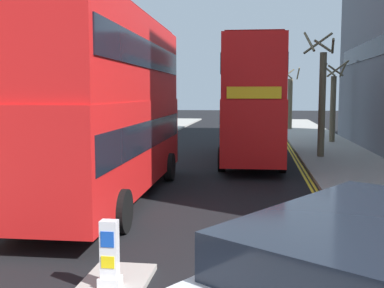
% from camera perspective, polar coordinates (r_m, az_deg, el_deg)
% --- Properties ---
extents(sidewalk_right, '(4.00, 80.00, 0.14)m').
position_cam_1_polar(sidewalk_right, '(19.13, 20.32, -3.83)').
color(sidewalk_right, '#9E9991').
rests_on(sidewalk_right, ground).
extents(sidewalk_left, '(4.00, 80.00, 0.14)m').
position_cam_1_polar(sidewalk_left, '(20.66, -17.63, -3.02)').
color(sidewalk_left, '#9E9991').
rests_on(sidewalk_left, ground).
extents(kerb_line_outer, '(0.10, 56.00, 0.01)m').
position_cam_1_polar(kerb_line_outer, '(16.84, 14.76, -5.19)').
color(kerb_line_outer, yellow).
rests_on(kerb_line_outer, ground).
extents(kerb_line_inner, '(0.10, 56.00, 0.01)m').
position_cam_1_polar(kerb_line_inner, '(16.82, 14.22, -5.19)').
color(kerb_line_inner, yellow).
rests_on(kerb_line_inner, ground).
extents(keep_left_bollard, '(0.36, 0.28, 1.11)m').
position_cam_1_polar(keep_left_bollard, '(7.99, -9.99, -13.31)').
color(keep_left_bollard, silver).
rests_on(keep_left_bollard, traffic_island).
extents(double_decker_bus_away, '(2.94, 10.85, 5.64)m').
position_cam_1_polar(double_decker_bus_away, '(14.42, -9.97, 5.15)').
color(double_decker_bus_away, red).
rests_on(double_decker_bus_away, ground).
extents(double_decker_bus_oncoming, '(3.03, 10.87, 5.64)m').
position_cam_1_polar(double_decker_bus_oncoming, '(22.85, 7.22, 5.53)').
color(double_decker_bus_oncoming, red).
rests_on(double_decker_bus_oncoming, ground).
extents(street_tree_mid, '(1.64, 1.76, 5.37)m').
position_cam_1_polar(street_tree_mid, '(42.47, 11.82, 5.06)').
color(street_tree_mid, '#6B6047').
rests_on(street_tree_mid, sidewalk_right).
extents(street_tree_far, '(1.87, 1.79, 5.28)m').
position_cam_1_polar(street_tree_far, '(31.80, 16.77, 4.79)').
color(street_tree_far, '#6B6047').
rests_on(street_tree_far, sidewalk_right).
extents(street_tree_distant, '(1.50, 1.86, 6.19)m').
position_cam_1_polar(street_tree_distant, '(24.07, 15.48, 5.46)').
color(street_tree_distant, '#6B6047').
rests_on(street_tree_distant, sidewalk_right).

